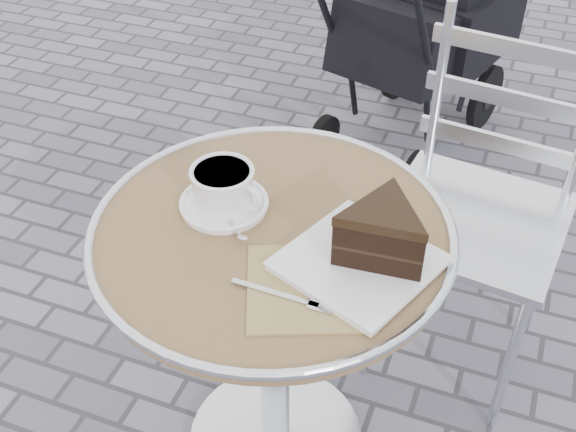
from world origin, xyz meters
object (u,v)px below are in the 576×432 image
(cake_plate_set, at_px, (375,241))
(bistro_chair, at_px, (492,167))
(cafe_table, at_px, (273,288))
(cappuccino_set, at_px, (224,191))
(baby_stroller, at_px, (424,33))

(cake_plate_set, xyz_separation_m, bistro_chair, (0.15, 0.59, -0.20))
(cake_plate_set, height_order, bistro_chair, bistro_chair)
(cafe_table, relative_size, cappuccino_set, 3.98)
(bistro_chair, bearing_deg, baby_stroller, 117.40)
(cappuccino_set, distance_m, baby_stroller, 1.56)
(cake_plate_set, bearing_deg, bistro_chair, 97.15)
(cappuccino_set, height_order, bistro_chair, bistro_chair)
(cake_plate_set, xyz_separation_m, baby_stroller, (-0.22, 1.58, -0.35))
(baby_stroller, bearing_deg, cappuccino_set, -77.77)
(bistro_chair, distance_m, baby_stroller, 1.07)
(bistro_chair, xyz_separation_m, baby_stroller, (-0.37, 0.99, -0.15))
(cappuccino_set, distance_m, bistro_chair, 0.73)
(cappuccino_set, height_order, cake_plate_set, cake_plate_set)
(cappuccino_set, bearing_deg, cake_plate_set, 2.73)
(cake_plate_set, bearing_deg, cappuccino_set, -168.62)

